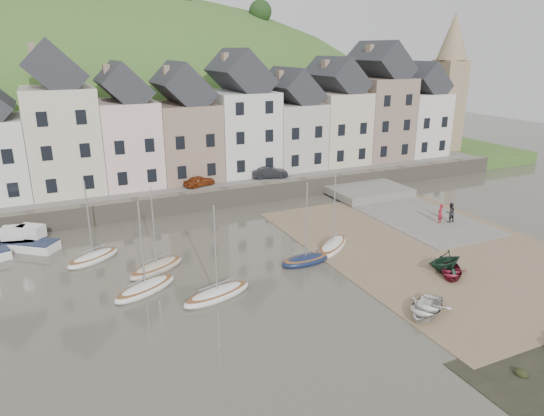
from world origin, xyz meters
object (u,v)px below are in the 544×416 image
car_right (270,172)px  sailboat_0 (93,258)px  rowboat_red (451,272)px  person_dark (450,212)px  car_left (199,181)px  person_red (440,213)px  rowboat_white (426,308)px  rowboat_green (446,260)px

car_right → sailboat_0: bearing=134.6°
rowboat_red → sailboat_0: bearing=-167.9°
sailboat_0 → person_dark: sailboat_0 is taller
car_left → car_right: car_right is taller
rowboat_red → person_red: (6.91, 8.55, 0.64)m
person_red → car_left: car_left is taller
rowboat_white → car_right: bearing=144.1°
rowboat_red → car_left: bearing=156.3°
sailboat_0 → rowboat_red: (21.96, -13.18, 0.10)m
sailboat_0 → rowboat_white: 23.51m
rowboat_red → car_right: car_right is taller
rowboat_white → rowboat_green: 6.73m
rowboat_green → person_dark: 10.67m
car_right → person_dark: bearing=-131.6°
rowboat_green → rowboat_red: rowboat_green is taller
rowboat_green → person_dark: (7.63, 7.46, 0.20)m
person_red → sailboat_0: bearing=-29.7°
rowboat_green → rowboat_red: size_ratio=0.98×
rowboat_white → person_red: size_ratio=1.98×
person_red → car_right: 18.33m
sailboat_0 → car_right: sailboat_0 is taller
rowboat_red → person_dark: size_ratio=1.63×
sailboat_0 → rowboat_white: sailboat_0 is taller
sailboat_0 → person_red: bearing=-9.1°
sailboat_0 → car_left: (11.55, 11.02, 1.89)m
sailboat_0 → person_dark: 30.26m
rowboat_red → car_right: size_ratio=0.76×
sailboat_0 → rowboat_green: bearing=-28.9°
sailboat_0 → rowboat_white: bearing=-44.1°
person_red → car_left: 23.38m
rowboat_green → rowboat_red: (-0.27, -0.89, -0.45)m
rowboat_white → sailboat_0: bearing=-164.7°
person_dark → car_right: car_right is taller
sailboat_0 → rowboat_white: size_ratio=1.80×
rowboat_green → car_right: 23.52m
rowboat_white → person_dark: (12.98, 11.52, 0.59)m
rowboat_white → person_red: (11.99, 11.72, 0.58)m
rowboat_white → person_red: 16.78m
person_dark → rowboat_red: bearing=50.3°
rowboat_white → rowboat_green: bearing=96.6°
car_left → car_right: 7.87m
rowboat_red → car_left: size_ratio=0.89×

